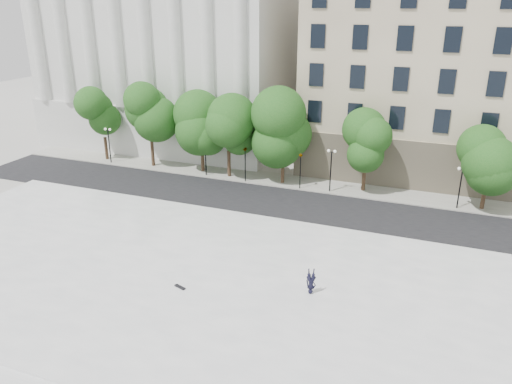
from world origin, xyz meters
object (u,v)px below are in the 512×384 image
traffic_light_east (301,154)px  skateboard (180,287)px  traffic_light_west (245,148)px  person_lying (311,290)px

traffic_light_east → skateboard: traffic_light_east is taller
traffic_light_west → person_lying: bearing=-57.0°
traffic_light_east → person_lying: bearing=-71.6°
skateboard → traffic_light_west: bearing=119.3°
traffic_light_west → skateboard: 21.43m
person_lying → skateboard: bearing=-176.9°
traffic_light_west → traffic_light_east: bearing=0.0°
traffic_light_west → person_lying: size_ratio=2.47×
traffic_light_east → skateboard: size_ratio=4.99×
traffic_light_east → skateboard: (-1.76, -20.81, -3.19)m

